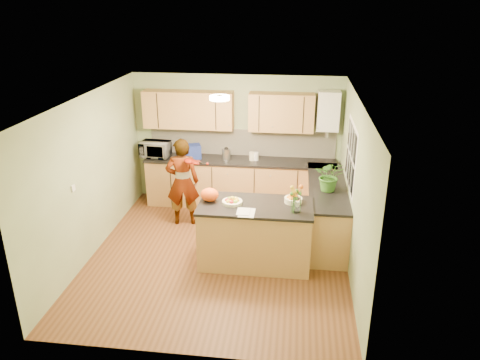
# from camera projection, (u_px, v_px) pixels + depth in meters

# --- Properties ---
(floor) EXTENTS (4.50, 4.50, 0.00)m
(floor) POSITION_uv_depth(u_px,v_px,m) (219.00, 255.00, 7.46)
(floor) COLOR #583219
(floor) RESTS_ON ground
(ceiling) EXTENTS (4.00, 4.50, 0.02)m
(ceiling) POSITION_uv_depth(u_px,v_px,m) (216.00, 99.00, 6.54)
(ceiling) COLOR white
(ceiling) RESTS_ON wall_back
(wall_back) EXTENTS (4.00, 0.02, 2.50)m
(wall_back) POSITION_uv_depth(u_px,v_px,m) (237.00, 139.00, 9.08)
(wall_back) COLOR gray
(wall_back) RESTS_ON floor
(wall_front) EXTENTS (4.00, 0.02, 2.50)m
(wall_front) POSITION_uv_depth(u_px,v_px,m) (182.00, 261.00, 4.93)
(wall_front) COLOR gray
(wall_front) RESTS_ON floor
(wall_left) EXTENTS (0.02, 4.50, 2.50)m
(wall_left) POSITION_uv_depth(u_px,v_px,m) (90.00, 176.00, 7.23)
(wall_left) COLOR gray
(wall_left) RESTS_ON floor
(wall_right) EXTENTS (0.02, 4.50, 2.50)m
(wall_right) POSITION_uv_depth(u_px,v_px,m) (354.00, 188.00, 6.77)
(wall_right) COLOR gray
(wall_right) RESTS_ON floor
(back_counter) EXTENTS (3.64, 0.62, 0.94)m
(back_counter) POSITION_uv_depth(u_px,v_px,m) (240.00, 182.00, 9.08)
(back_counter) COLOR #AF7346
(back_counter) RESTS_ON floor
(right_counter) EXTENTS (0.62, 2.24, 0.94)m
(right_counter) POSITION_uv_depth(u_px,v_px,m) (326.00, 211.00, 7.88)
(right_counter) COLOR #AF7346
(right_counter) RESTS_ON floor
(splashback) EXTENTS (3.60, 0.02, 0.52)m
(splashback) POSITION_uv_depth(u_px,v_px,m) (242.00, 142.00, 9.07)
(splashback) COLOR beige
(splashback) RESTS_ON back_counter
(upper_cabinets) EXTENTS (3.20, 0.34, 0.70)m
(upper_cabinets) POSITION_uv_depth(u_px,v_px,m) (226.00, 111.00, 8.72)
(upper_cabinets) COLOR #AF7346
(upper_cabinets) RESTS_ON wall_back
(boiler) EXTENTS (0.40, 0.30, 0.86)m
(boiler) POSITION_uv_depth(u_px,v_px,m) (328.00, 111.00, 8.50)
(boiler) COLOR white
(boiler) RESTS_ON wall_back
(window_right) EXTENTS (0.01, 1.30, 1.05)m
(window_right) POSITION_uv_depth(u_px,v_px,m) (351.00, 156.00, 7.22)
(window_right) COLOR white
(window_right) RESTS_ON wall_right
(light_switch) EXTENTS (0.02, 0.09, 0.09)m
(light_switch) POSITION_uv_depth(u_px,v_px,m) (73.00, 188.00, 6.66)
(light_switch) COLOR white
(light_switch) RESTS_ON wall_left
(ceiling_lamp) EXTENTS (0.30, 0.30, 0.07)m
(ceiling_lamp) POSITION_uv_depth(u_px,v_px,m) (220.00, 98.00, 6.83)
(ceiling_lamp) COLOR #FFEABF
(ceiling_lamp) RESTS_ON ceiling
(peninsula_island) EXTENTS (1.70, 0.87, 0.97)m
(peninsula_island) POSITION_uv_depth(u_px,v_px,m) (255.00, 234.00, 7.09)
(peninsula_island) COLOR #AF7346
(peninsula_island) RESTS_ON floor
(fruit_dish) EXTENTS (0.30, 0.30, 0.11)m
(fruit_dish) POSITION_uv_depth(u_px,v_px,m) (232.00, 201.00, 6.94)
(fruit_dish) COLOR #FAF1C8
(fruit_dish) RESTS_ON peninsula_island
(orange_bowl) EXTENTS (0.27, 0.27, 0.15)m
(orange_bowl) POSITION_uv_depth(u_px,v_px,m) (293.00, 198.00, 6.97)
(orange_bowl) COLOR #FAF1C8
(orange_bowl) RESTS_ON peninsula_island
(flower_vase) EXTENTS (0.25, 0.25, 0.46)m
(flower_vase) POSITION_uv_depth(u_px,v_px,m) (297.00, 192.00, 6.57)
(flower_vase) COLOR silver
(flower_vase) RESTS_ON peninsula_island
(orange_bag) EXTENTS (0.30, 0.27, 0.20)m
(orange_bag) POSITION_uv_depth(u_px,v_px,m) (210.00, 195.00, 7.00)
(orange_bag) COLOR #F54F14
(orange_bag) RESTS_ON peninsula_island
(papers) EXTENTS (0.23, 0.31, 0.01)m
(papers) POSITION_uv_depth(u_px,v_px,m) (247.00, 213.00, 6.65)
(papers) COLOR white
(papers) RESTS_ON peninsula_island
(violinist) EXTENTS (0.64, 0.48, 1.59)m
(violinist) POSITION_uv_depth(u_px,v_px,m) (183.00, 182.00, 8.23)
(violinist) COLOR #DB9B86
(violinist) RESTS_ON floor
(violin) EXTENTS (0.62, 0.53, 0.15)m
(violin) POSITION_uv_depth(u_px,v_px,m) (190.00, 161.00, 7.83)
(violin) COLOR #500D05
(violin) RESTS_ON violinist
(microwave) EXTENTS (0.57, 0.41, 0.30)m
(microwave) POSITION_uv_depth(u_px,v_px,m) (155.00, 149.00, 9.01)
(microwave) COLOR white
(microwave) RESTS_ON back_counter
(blue_box) EXTENTS (0.39, 0.34, 0.26)m
(blue_box) POSITION_uv_depth(u_px,v_px,m) (192.00, 152.00, 8.95)
(blue_box) COLOR navy
(blue_box) RESTS_ON back_counter
(kettle) EXTENTS (0.16, 0.16, 0.29)m
(kettle) POSITION_uv_depth(u_px,v_px,m) (226.00, 154.00, 8.86)
(kettle) COLOR #BABABF
(kettle) RESTS_ON back_counter
(jar_cream) EXTENTS (0.12, 0.12, 0.16)m
(jar_cream) POSITION_uv_depth(u_px,v_px,m) (252.00, 156.00, 8.84)
(jar_cream) COLOR #FAF1C8
(jar_cream) RESTS_ON back_counter
(jar_white) EXTENTS (0.12, 0.12, 0.16)m
(jar_white) POSITION_uv_depth(u_px,v_px,m) (256.00, 156.00, 8.85)
(jar_white) COLOR white
(jar_white) RESTS_ON back_counter
(potted_plant) EXTENTS (0.49, 0.44, 0.51)m
(potted_plant) POSITION_uv_depth(u_px,v_px,m) (330.00, 176.00, 7.40)
(potted_plant) COLOR #3B7527
(potted_plant) RESTS_ON right_counter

